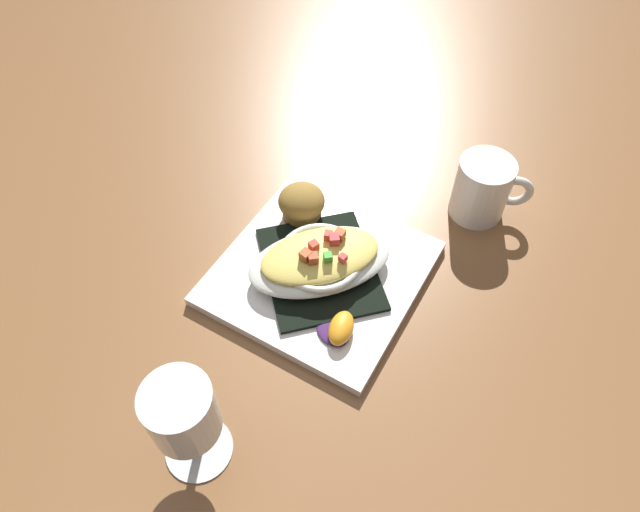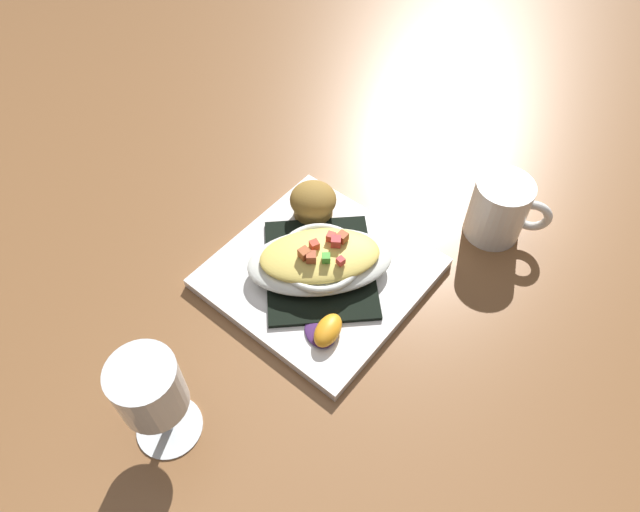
% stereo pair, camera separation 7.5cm
% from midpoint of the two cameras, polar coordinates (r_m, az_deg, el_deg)
% --- Properties ---
extents(ground_plane, '(2.60, 2.60, 0.00)m').
position_cam_midpoint_polar(ground_plane, '(0.78, -2.73, -2.18)').
color(ground_plane, brown).
extents(square_plate, '(0.27, 0.27, 0.01)m').
position_cam_midpoint_polar(square_plate, '(0.78, -2.75, -1.86)').
color(square_plate, white).
rests_on(square_plate, ground_plane).
extents(folded_napkin, '(0.22, 0.22, 0.01)m').
position_cam_midpoint_polar(folded_napkin, '(0.77, -2.78, -1.41)').
color(folded_napkin, black).
rests_on(folded_napkin, square_plate).
extents(gratin_dish, '(0.21, 0.21, 0.05)m').
position_cam_midpoint_polar(gratin_dish, '(0.75, -2.83, -0.46)').
color(gratin_dish, silver).
rests_on(gratin_dish, folded_napkin).
extents(muffin, '(0.07, 0.07, 0.05)m').
position_cam_midpoint_polar(muffin, '(0.81, -4.47, 5.08)').
color(muffin, olive).
rests_on(muffin, square_plate).
extents(orange_garnish, '(0.06, 0.06, 0.02)m').
position_cam_midpoint_polar(orange_garnish, '(0.71, -1.11, -7.48)').
color(orange_garnish, '#46255E').
rests_on(orange_garnish, square_plate).
extents(coffee_mug, '(0.11, 0.08, 0.09)m').
position_cam_midpoint_polar(coffee_mug, '(0.85, 13.45, 6.15)').
color(coffee_mug, white).
rests_on(coffee_mug, ground_plane).
extents(stemmed_glass, '(0.08, 0.08, 0.14)m').
position_cam_midpoint_polar(stemmed_glass, '(0.61, -17.07, -15.23)').
color(stemmed_glass, white).
rests_on(stemmed_glass, ground_plane).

